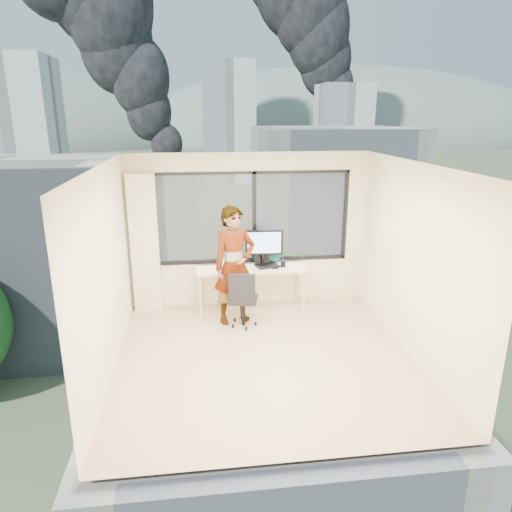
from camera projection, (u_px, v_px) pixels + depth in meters
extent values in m
cube|color=#D3AC89|center=(265.00, 358.00, 6.35)|extent=(4.00, 4.00, 0.01)
cube|color=white|center=(267.00, 165.00, 5.58)|extent=(4.00, 4.00, 0.01)
cube|color=beige|center=(300.00, 339.00, 4.07)|extent=(4.00, 0.01, 2.60)
cube|color=beige|center=(105.00, 274.00, 5.72)|extent=(0.01, 4.00, 2.60)
cube|color=beige|center=(414.00, 261.00, 6.21)|extent=(0.01, 4.00, 2.60)
cube|color=#F5EABF|center=(145.00, 244.00, 7.58)|extent=(0.45, 0.14, 2.30)
cube|color=beige|center=(251.00, 289.00, 7.81)|extent=(1.80, 0.60, 0.75)
imported|color=#2D2D33|center=(234.00, 266.00, 7.21)|extent=(0.78, 0.63, 1.87)
cube|color=white|center=(230.00, 261.00, 7.90)|extent=(0.37, 0.33, 0.08)
cube|color=black|center=(275.00, 268.00, 7.64)|extent=(0.11, 0.07, 0.01)
cylinder|color=black|center=(283.00, 264.00, 7.73)|extent=(0.10, 0.10, 0.10)
ellipsoid|color=#0B443A|center=(273.00, 257.00, 7.93)|extent=(0.28, 0.16, 0.21)
cube|color=#515B3D|center=(199.00, 181.00, 124.26)|extent=(400.00, 400.00, 0.04)
cube|color=beige|center=(92.00, 252.00, 35.75)|extent=(16.00, 12.00, 14.00)
cube|color=silver|center=(329.00, 212.00, 45.60)|extent=(14.00, 13.00, 16.00)
cube|color=silver|center=(21.00, 131.00, 92.20)|extent=(14.00, 14.00, 28.00)
cube|color=silver|center=(228.00, 123.00, 120.85)|extent=(13.00, 13.00, 30.00)
cube|color=silver|center=(342.00, 128.00, 144.90)|extent=(15.00, 15.00, 26.00)
cube|color=silver|center=(0.00, 135.00, 142.21)|extent=(16.00, 14.00, 22.00)
ellipsoid|color=slate|center=(9.00, 142.00, 299.38)|extent=(288.00, 216.00, 90.00)
ellipsoid|color=slate|center=(339.00, 140.00, 326.13)|extent=(300.00, 220.00, 96.00)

